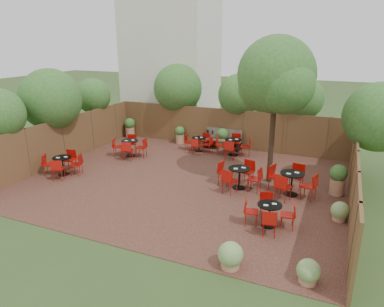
% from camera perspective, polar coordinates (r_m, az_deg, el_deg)
% --- Properties ---
extents(ground, '(80.00, 80.00, 0.00)m').
position_cam_1_polar(ground, '(14.03, -1.13, -4.43)').
color(ground, '#354F23').
rests_on(ground, ground).
extents(courtyard_paving, '(12.00, 10.00, 0.02)m').
position_cam_1_polar(courtyard_paving, '(14.02, -1.13, -4.39)').
color(courtyard_paving, '#3A1B17').
rests_on(courtyard_paving, ground).
extents(fence_back, '(12.00, 0.08, 2.00)m').
position_cam_1_polar(fence_back, '(18.17, 5.40, 4.06)').
color(fence_back, brown).
rests_on(fence_back, ground).
extents(fence_left, '(0.08, 10.00, 2.00)m').
position_cam_1_polar(fence_left, '(16.96, -19.95, 2.03)').
color(fence_left, brown).
rests_on(fence_left, ground).
extents(fence_right, '(0.08, 10.00, 2.00)m').
position_cam_1_polar(fence_right, '(12.58, 24.64, -3.94)').
color(fence_right, brown).
rests_on(fence_right, ground).
extents(neighbour_building, '(5.00, 4.00, 8.00)m').
position_cam_1_polar(neighbour_building, '(22.17, -3.30, 14.47)').
color(neighbour_building, silver).
rests_on(neighbour_building, ground).
extents(overhang_foliage, '(15.68, 10.52, 2.70)m').
position_cam_1_polar(overhang_foliage, '(16.41, -2.17, 8.75)').
color(overhang_foliage, '#2F621F').
rests_on(overhang_foliage, ground).
extents(courtyard_tree, '(2.89, 2.81, 5.51)m').
position_cam_1_polar(courtyard_tree, '(13.29, 13.35, 11.54)').
color(courtyard_tree, black).
rests_on(courtyard_tree, courtyard_paving).
extents(park_bench_left, '(1.64, 0.56, 1.01)m').
position_cam_1_polar(park_bench_left, '(17.90, 5.44, 2.32)').
color(park_bench_left, brown).
rests_on(park_bench_left, courtyard_paving).
extents(park_bench_right, '(1.68, 0.66, 1.02)m').
position_cam_1_polar(park_bench_right, '(17.98, 4.64, 2.43)').
color(park_bench_right, brown).
rests_on(park_bench_right, courtyard_paving).
extents(bistro_tables, '(10.58, 7.66, 0.96)m').
position_cam_1_polar(bistro_tables, '(14.47, 1.55, -1.72)').
color(bistro_tables, black).
rests_on(bistro_tables, courtyard_paving).
extents(planters, '(11.69, 4.27, 1.12)m').
position_cam_1_polar(planters, '(17.08, 2.72, 1.82)').
color(planters, '#A97554').
rests_on(planters, courtyard_paving).
extents(low_shrubs, '(2.96, 4.19, 0.67)m').
position_cam_1_polar(low_shrubs, '(9.71, 15.37, -13.89)').
color(low_shrubs, '#A97554').
rests_on(low_shrubs, courtyard_paving).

